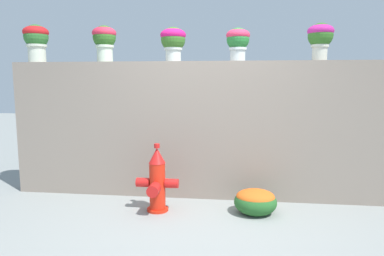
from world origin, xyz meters
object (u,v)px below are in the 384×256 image
(potted_plant_0, at_px, (36,39))
(flower_bush_left, at_px, (255,201))
(potted_plant_2, at_px, (173,40))
(fire_hydrant, at_px, (157,182))
(potted_plant_3, at_px, (238,40))
(potted_plant_1, at_px, (104,39))
(potted_plant_4, at_px, (320,36))

(potted_plant_0, relative_size, flower_bush_left, 1.02)
(potted_plant_2, height_order, fire_hydrant, potted_plant_2)
(potted_plant_3, bearing_deg, fire_hydrant, -143.89)
(fire_hydrant, bearing_deg, potted_plant_1, 143.11)
(fire_hydrant, height_order, flower_bush_left, fire_hydrant)
(potted_plant_4, bearing_deg, fire_hydrant, -160.94)
(potted_plant_1, xyz_separation_m, potted_plant_4, (2.74, 0.05, -0.00))
(potted_plant_3, distance_m, potted_plant_4, 1.01)
(potted_plant_2, distance_m, potted_plant_4, 1.84)
(potted_plant_2, distance_m, potted_plant_3, 0.83)
(potted_plant_0, height_order, potted_plant_4, potted_plant_0)
(potted_plant_1, xyz_separation_m, potted_plant_2, (0.91, 0.05, -0.02))
(potted_plant_1, height_order, potted_plant_2, potted_plant_1)
(potted_plant_2, distance_m, fire_hydrant, 1.83)
(potted_plant_4, distance_m, fire_hydrant, 2.66)
(potted_plant_3, bearing_deg, potted_plant_4, -0.29)
(potted_plant_3, height_order, flower_bush_left, potted_plant_3)
(potted_plant_0, relative_size, potted_plant_2, 1.13)
(potted_plant_0, xyz_separation_m, potted_plant_2, (1.86, 0.05, -0.04))
(potted_plant_4, height_order, flower_bush_left, potted_plant_4)
(potted_plant_3, distance_m, fire_hydrant, 2.03)
(potted_plant_2, bearing_deg, potted_plant_1, -176.78)
(potted_plant_0, relative_size, fire_hydrant, 0.62)
(fire_hydrant, xyz_separation_m, flower_bush_left, (1.15, 0.06, -0.20))
(potted_plant_1, relative_size, potted_plant_3, 1.12)
(potted_plant_0, distance_m, fire_hydrant, 2.55)
(fire_hydrant, bearing_deg, potted_plant_2, 82.58)
(potted_plant_0, distance_m, potted_plant_1, 0.95)
(potted_plant_1, bearing_deg, potted_plant_0, 179.95)
(potted_plant_1, distance_m, flower_bush_left, 2.80)
(potted_plant_1, xyz_separation_m, fire_hydrant, (0.82, -0.61, -1.72))
(potted_plant_0, distance_m, potted_plant_3, 2.69)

